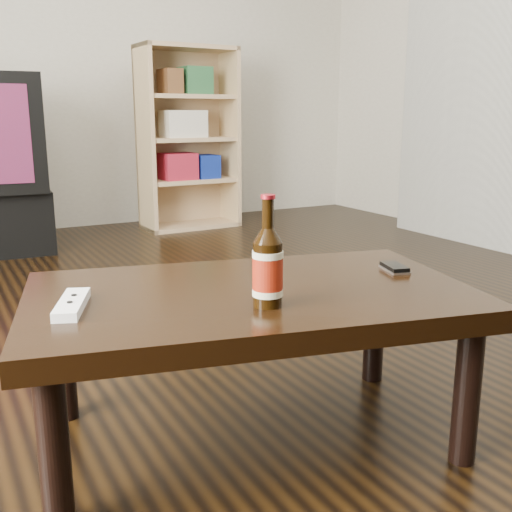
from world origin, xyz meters
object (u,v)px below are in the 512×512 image
phone (394,268)px  coffee_table (251,310)px  bookshelf (186,135)px  remote (72,304)px  beer_bottle (268,268)px

phone → coffee_table: bearing=-168.0°
bookshelf → phone: bearing=-103.4°
bookshelf → coffee_table: 3.13m
phone → remote: 0.87m
coffee_table → remote: size_ratio=6.06×
bookshelf → remote: 3.24m
bookshelf → beer_bottle: bearing=-111.2°
remote → bookshelf: bearing=84.9°
phone → remote: remote is taller
bookshelf → beer_bottle: 3.26m
coffee_table → beer_bottle: beer_bottle is taller
beer_bottle → remote: bearing=154.1°
phone → beer_bottle: bearing=-151.1°
beer_bottle → remote: beer_bottle is taller
bookshelf → coffee_table: (-1.03, -2.93, -0.33)m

